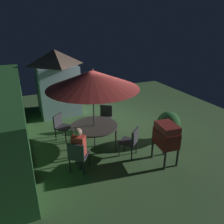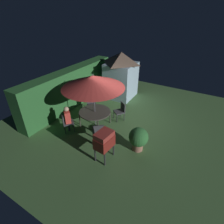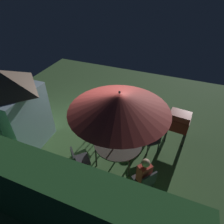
{
  "view_description": "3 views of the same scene",
  "coord_description": "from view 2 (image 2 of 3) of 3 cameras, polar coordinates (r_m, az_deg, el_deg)",
  "views": [
    {
      "loc": [
        -7.0,
        3.08,
        3.77
      ],
      "look_at": [
        -0.51,
        0.31,
        0.88
      ],
      "focal_mm": 35.21,
      "sensor_mm": 36.0,
      "label": 1
    },
    {
      "loc": [
        -6.68,
        -3.16,
        4.98
      ],
      "look_at": [
        -0.77,
        0.37,
        0.82
      ],
      "focal_mm": 28.23,
      "sensor_mm": 36.0,
      "label": 2
    },
    {
      "loc": [
        -2.37,
        5.0,
        5.0
      ],
      "look_at": [
        -0.48,
        0.26,
        1.12
      ],
      "focal_mm": 30.62,
      "sensor_mm": 36.0,
      "label": 3
    }
  ],
  "objects": [
    {
      "name": "ground_plane",
      "position": [
        8.91,
        4.58,
        -2.97
      ],
      "size": [
        11.0,
        11.0,
        0.0
      ],
      "primitive_type": "plane",
      "color": "#47703D"
    },
    {
      "name": "hedge_backdrop",
      "position": [
        10.22,
        -13.11,
        7.64
      ],
      "size": [
        6.71,
        0.77,
        2.09
      ],
      "color": "#28602D",
      "rests_on": "ground"
    },
    {
      "name": "garden_shed",
      "position": [
        10.9,
        2.9,
        11.89
      ],
      "size": [
        1.83,
        1.77,
        2.74
      ],
      "color": "#9EBCD1",
      "rests_on": "ground"
    },
    {
      "name": "patio_table",
      "position": [
        8.28,
        -5.57,
        -0.11
      ],
      "size": [
        1.48,
        1.48,
        0.75
      ],
      "color": "#47423D",
      "rests_on": "ground"
    },
    {
      "name": "patio_umbrella",
      "position": [
        7.61,
        -6.15,
        9.76
      ],
      "size": [
        2.76,
        2.76,
        2.56
      ],
      "color": "#4C4C51",
      "rests_on": "ground"
    },
    {
      "name": "bbq_grill",
      "position": [
        6.39,
        -2.56,
        -9.19
      ],
      "size": [
        0.75,
        0.57,
        1.2
      ],
      "color": "maroon",
      "rests_on": "ground"
    },
    {
      "name": "chair_near_shed",
      "position": [
        8.19,
        -14.63,
        -3.01
      ],
      "size": [
        0.65,
        0.65,
        0.9
      ],
      "color": "#38383D",
      "rests_on": "ground"
    },
    {
      "name": "chair_far_side",
      "position": [
        7.36,
        -4.55,
        -6.28
      ],
      "size": [
        0.65,
        0.65,
        0.9
      ],
      "color": "#38383D",
      "rests_on": "ground"
    },
    {
      "name": "chair_toward_hedge",
      "position": [
        8.79,
        2.82,
        0.61
      ],
      "size": [
        0.65,
        0.65,
        0.9
      ],
      "color": "#38383D",
      "rests_on": "ground"
    },
    {
      "name": "chair_toward_house",
      "position": [
        9.47,
        -6.66,
        2.82
      ],
      "size": [
        0.65,
        0.65,
        0.9
      ],
      "color": "#38383D",
      "rests_on": "ground"
    },
    {
      "name": "potted_plant_by_shed",
      "position": [
        6.99,
        8.56,
        -8.34
      ],
      "size": [
        0.77,
        0.77,
        1.01
      ],
      "color": "#936651",
      "rests_on": "ground"
    },
    {
      "name": "person_in_red",
      "position": [
        8.06,
        -14.27,
        -1.34
      ],
      "size": [
        0.4,
        0.42,
        1.26
      ],
      "color": "#CC3D33",
      "rests_on": "ground"
    }
  ]
}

